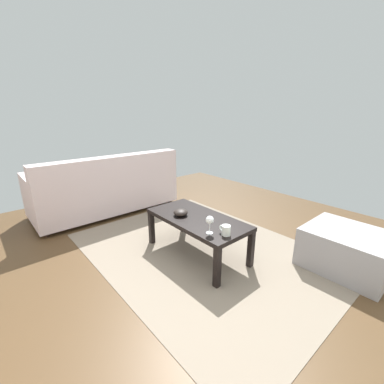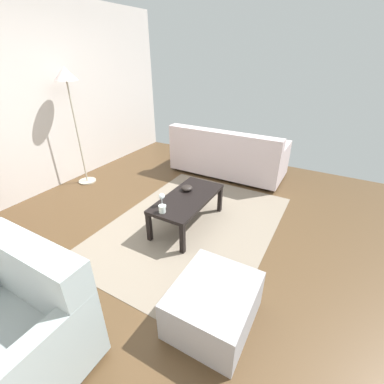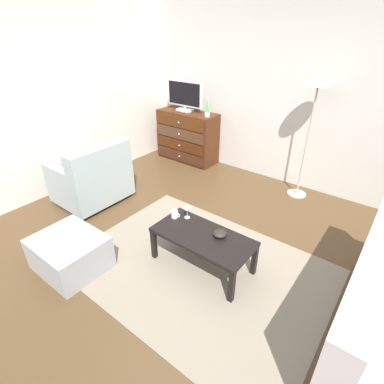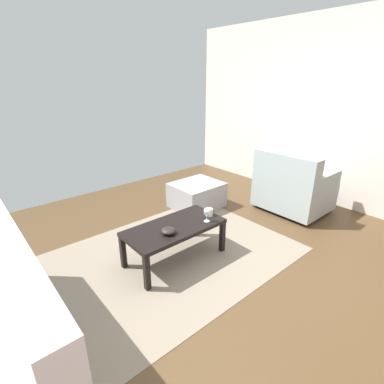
% 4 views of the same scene
% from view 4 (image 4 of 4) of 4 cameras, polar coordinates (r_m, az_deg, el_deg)
% --- Properties ---
extents(ground_plane, '(5.64, 5.17, 0.05)m').
position_cam_4_polar(ground_plane, '(3.25, 1.11, -12.97)').
color(ground_plane, '#48341E').
extents(wall_plain_left, '(0.12, 5.17, 2.68)m').
position_cam_4_polar(wall_plain_left, '(4.82, 25.57, 13.94)').
color(wall_plain_left, silver).
rests_on(wall_plain_left, ground_plane).
extents(area_rug, '(2.60, 1.90, 0.01)m').
position_cam_4_polar(area_rug, '(3.26, -3.98, -12.31)').
color(area_rug, '#766B5C').
rests_on(area_rug, ground_plane).
extents(coffee_table, '(1.04, 0.51, 0.40)m').
position_cam_4_polar(coffee_table, '(3.02, -3.47, -7.48)').
color(coffee_table, black).
rests_on(coffee_table, ground_plane).
extents(wine_glass, '(0.07, 0.07, 0.16)m').
position_cam_4_polar(wine_glass, '(3.03, 2.98, -3.86)').
color(wine_glass, silver).
rests_on(wine_glass, coffee_table).
extents(mug, '(0.11, 0.08, 0.08)m').
position_cam_4_polar(mug, '(3.18, 3.39, -4.01)').
color(mug, silver).
rests_on(mug, coffee_table).
extents(bowl_decorative, '(0.14, 0.14, 0.06)m').
position_cam_4_polar(bowl_decorative, '(2.85, -4.69, -7.65)').
color(bowl_decorative, black).
rests_on(bowl_decorative, coffee_table).
extents(armchair, '(0.80, 0.92, 0.89)m').
position_cam_4_polar(armchair, '(4.37, 19.22, 0.91)').
color(armchair, '#332319').
rests_on(armchair, ground_plane).
extents(ottoman, '(0.70, 0.60, 0.37)m').
position_cam_4_polar(ottoman, '(4.32, 0.94, -0.58)').
color(ottoman, gray).
rests_on(ottoman, ground_plane).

